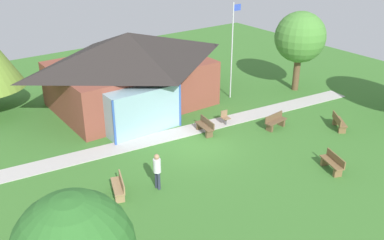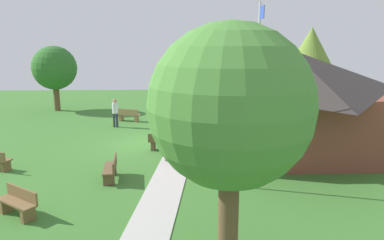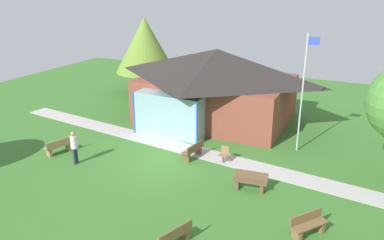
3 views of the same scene
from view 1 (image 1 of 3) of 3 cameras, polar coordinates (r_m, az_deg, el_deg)
ground_plane at (r=23.30m, az=0.95°, el=-3.41°), size 44.00×44.00×0.00m
pavilion at (r=27.84m, az=-8.07°, el=6.64°), size 10.31×8.46×4.73m
footpath at (r=24.68m, az=-1.73°, el=-1.68°), size 24.97×4.19×0.03m
flagpole at (r=28.71m, az=5.30°, el=9.44°), size 0.64×0.08×6.34m
bench_mid_left at (r=19.46m, az=-9.53°, el=-8.63°), size 0.91×1.56×0.84m
bench_mid_right at (r=25.56m, az=10.84°, el=-0.21°), size 1.54×0.59×0.84m
bench_front_right at (r=21.99m, az=17.91°, el=-5.39°), size 0.93×1.56×0.84m
bench_lawn_far_right at (r=26.39m, az=18.64°, el=-0.30°), size 1.24×1.47×0.84m
bench_rear_near_path at (r=24.51m, az=1.73°, el=-0.88°), size 0.66×1.55×0.84m
patio_chair_lawn_spare at (r=25.60m, az=4.37°, el=0.25°), size 0.48×0.48×0.86m
visitor_strolling_lawn at (r=19.36m, az=-4.58°, el=-6.36°), size 0.34×0.34×1.74m
tree_east_hedge at (r=30.85m, az=13.96°, el=10.43°), size 3.46×3.46×5.51m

